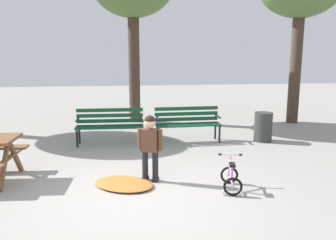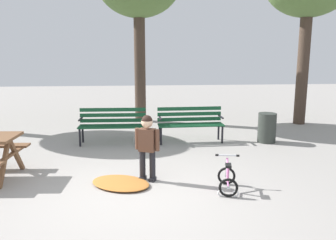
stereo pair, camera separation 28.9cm
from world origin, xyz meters
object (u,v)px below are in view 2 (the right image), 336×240
at_px(park_bench_left, 190,121).
at_px(kids_bicycle, 228,179).
at_px(child_standing, 147,142).
at_px(trash_bin, 267,128).
at_px(park_bench_far_left, 113,123).

relative_size(park_bench_left, kids_bicycle, 2.65).
relative_size(child_standing, trash_bin, 1.59).
bearing_deg(kids_bicycle, child_standing, 156.12).
distance_m(kids_bicycle, trash_bin, 3.41).
bearing_deg(child_standing, park_bench_far_left, 106.38).
height_order(child_standing, kids_bicycle, child_standing).
bearing_deg(trash_bin, child_standing, -141.73).
relative_size(park_bench_far_left, child_standing, 1.40).
height_order(park_bench_far_left, kids_bicycle, park_bench_far_left).
height_order(park_bench_left, child_standing, child_standing).
relative_size(park_bench_far_left, kids_bicycle, 2.66).
xyz_separation_m(park_bench_left, kids_bicycle, (0.13, -3.15, -0.31)).
height_order(park_bench_left, trash_bin, park_bench_left).
xyz_separation_m(park_bench_far_left, kids_bicycle, (2.03, -3.15, -0.31)).
distance_m(child_standing, trash_bin, 3.84).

